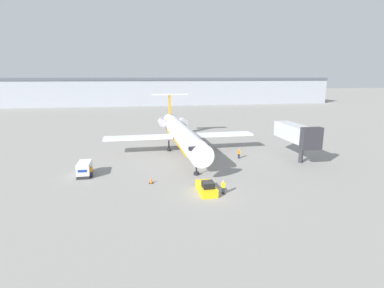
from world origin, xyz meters
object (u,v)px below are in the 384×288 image
at_px(pushback_tug, 206,188).
at_px(worker_by_wing, 239,154).
at_px(airplane_main, 181,133).
at_px(worker_near_tug, 223,187).
at_px(traffic_cone_left, 151,180).
at_px(jet_bridge, 296,134).
at_px(luggage_cart, 85,169).
at_px(worker_on_apron, 91,171).

distance_m(pushback_tug, worker_by_wing, 16.65).
height_order(airplane_main, pushback_tug, airplane_main).
bearing_deg(airplane_main, worker_near_tug, -84.57).
xyz_separation_m(worker_near_tug, traffic_cone_left, (-8.25, 5.28, -0.48)).
bearing_deg(worker_near_tug, pushback_tug, 155.91).
relative_size(pushback_tug, worker_by_wing, 2.56).
bearing_deg(pushback_tug, worker_near_tug, -24.09).
xyz_separation_m(worker_by_wing, jet_bridge, (9.04, -2.31, 3.60)).
distance_m(luggage_cart, jet_bridge, 33.68).
relative_size(airplane_main, worker_on_apron, 20.16).
distance_m(luggage_cart, worker_by_wing, 24.85).
distance_m(worker_on_apron, jet_bridge, 32.78).
relative_size(luggage_cart, worker_near_tug, 2.04).
bearing_deg(airplane_main, jet_bridge, -25.47).
xyz_separation_m(pushback_tug, worker_on_apron, (-14.44, 8.28, 0.27)).
height_order(airplane_main, worker_on_apron, airplane_main).
distance_m(worker_on_apron, traffic_cone_left, 8.92).
bearing_deg(airplane_main, pushback_tug, -89.53).
bearing_deg(worker_on_apron, jet_bridge, 6.10).
bearing_deg(worker_near_tug, jet_bridge, 37.95).
height_order(luggage_cart, traffic_cone_left, luggage_cart).
xyz_separation_m(pushback_tug, jet_bridge, (17.96, 11.74, 3.85)).
bearing_deg(jet_bridge, pushback_tug, -146.83).
distance_m(luggage_cart, worker_on_apron, 1.34).
distance_m(pushback_tug, traffic_cone_left, 7.80).
height_order(pushback_tug, luggage_cart, luggage_cart).
xyz_separation_m(airplane_main, worker_by_wing, (9.09, -6.33, -2.78)).
bearing_deg(worker_by_wing, worker_near_tug, -115.44).
xyz_separation_m(worker_near_tug, jet_bridge, (16.12, 12.57, 3.57)).
xyz_separation_m(luggage_cart, worker_on_apron, (1.00, -0.89, -0.13)).
bearing_deg(worker_by_wing, traffic_cone_left, -147.94).
xyz_separation_m(worker_on_apron, traffic_cone_left, (8.04, -3.83, -0.48)).
height_order(airplane_main, worker_by_wing, airplane_main).
xyz_separation_m(luggage_cart, worker_near_tug, (17.29, -10.00, -0.12)).
height_order(luggage_cart, worker_on_apron, luggage_cart).
height_order(worker_on_apron, traffic_cone_left, worker_on_apron).
bearing_deg(airplane_main, luggage_cart, -143.71).
xyz_separation_m(luggage_cart, jet_bridge, (33.40, 2.57, 3.44)).
distance_m(airplane_main, pushback_tug, 20.61).
bearing_deg(worker_near_tug, worker_by_wing, 64.56).
bearing_deg(worker_near_tug, traffic_cone_left, 147.37).
bearing_deg(jet_bridge, luggage_cart, -175.59).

